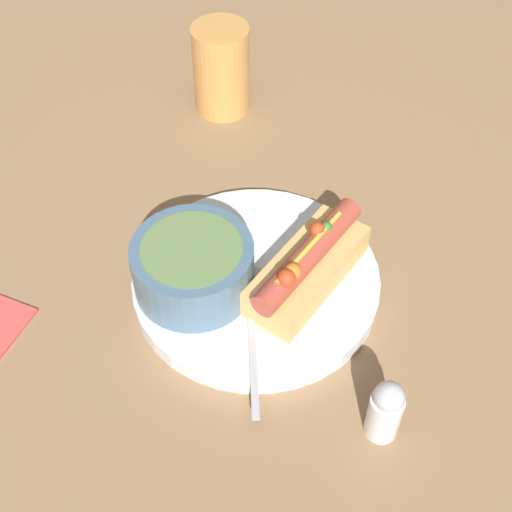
% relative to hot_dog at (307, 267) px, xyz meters
% --- Properties ---
extents(ground_plane, '(4.00, 4.00, 0.00)m').
position_rel_hot_dog_xyz_m(ground_plane, '(-0.02, 0.05, -0.04)').
color(ground_plane, '#93704C').
extents(dinner_plate, '(0.25, 0.25, 0.02)m').
position_rel_hot_dog_xyz_m(dinner_plate, '(-0.02, 0.05, -0.03)').
color(dinner_plate, white).
rests_on(dinner_plate, ground_plane).
extents(hot_dog, '(0.16, 0.08, 0.06)m').
position_rel_hot_dog_xyz_m(hot_dog, '(0.00, 0.00, 0.00)').
color(hot_dog, '#DBAD60').
rests_on(hot_dog, dinner_plate).
extents(soup_bowl, '(0.12, 0.12, 0.06)m').
position_rel_hot_dog_xyz_m(soup_bowl, '(-0.05, 0.10, 0.01)').
color(soup_bowl, slate).
rests_on(soup_bowl, dinner_plate).
extents(spoon, '(0.16, 0.10, 0.01)m').
position_rel_hot_dog_xyz_m(spoon, '(-0.05, 0.04, -0.02)').
color(spoon, '#B7B7BC').
rests_on(spoon, dinner_plate).
extents(drinking_glass, '(0.07, 0.07, 0.11)m').
position_rel_hot_dog_xyz_m(drinking_glass, '(0.23, 0.23, 0.01)').
color(drinking_glass, '#D8994C').
rests_on(drinking_glass, ground_plane).
extents(salt_shaker, '(0.03, 0.03, 0.07)m').
position_rel_hot_dog_xyz_m(salt_shaker, '(-0.10, -0.12, -0.01)').
color(salt_shaker, silver).
rests_on(salt_shaker, ground_plane).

